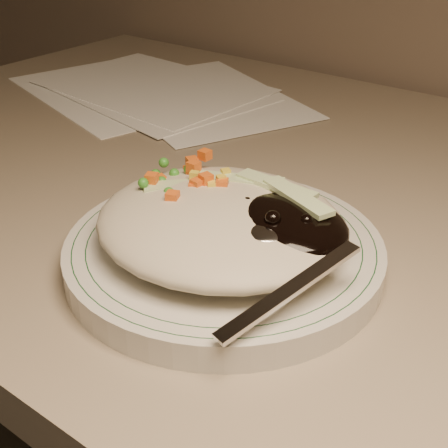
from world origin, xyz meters
The scene contains 5 objects.
desk centered at (0.00, 1.38, 0.54)m, with size 1.40×0.70×0.74m.
plate centered at (-0.07, 1.22, 0.75)m, with size 0.25×0.25×0.02m, color beige.
plate_rim centered at (-0.07, 1.22, 0.76)m, with size 0.23×0.23×0.00m.
meal centered at (-0.07, 1.22, 0.78)m, with size 0.21×0.19×0.05m.
papers centered at (-0.41, 1.51, 0.74)m, with size 0.47×0.34×0.00m.
Camera 1 is at (0.18, 0.89, 1.01)m, focal length 50.00 mm.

